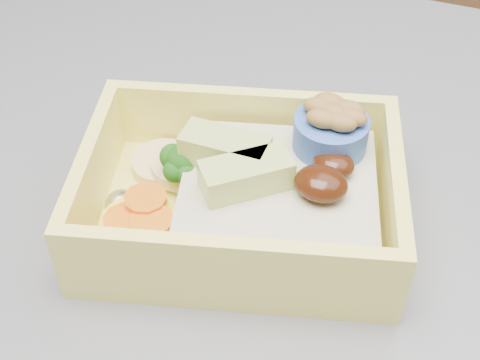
% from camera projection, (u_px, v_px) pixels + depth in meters
% --- Properties ---
extents(bento_box, '(0.23, 0.19, 0.07)m').
position_uv_depth(bento_box, '(250.00, 193.00, 0.43)').
color(bento_box, '#FFF169').
rests_on(bento_box, island).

